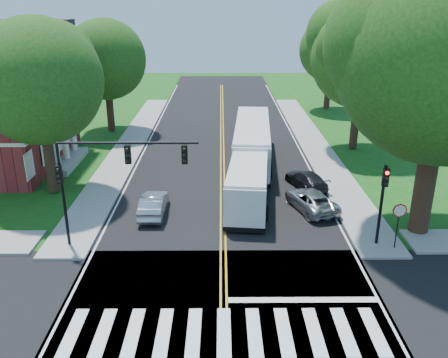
{
  "coord_description": "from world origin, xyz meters",
  "views": [
    {
      "loc": [
        -0.1,
        -15.91,
        12.38
      ],
      "look_at": [
        0.07,
        10.27,
        2.4
      ],
      "focal_mm": 38.0,
      "sensor_mm": 36.0,
      "label": 1
    }
  ],
  "objects_px": {
    "signal_nw": "(106,170)",
    "suv": "(311,200)",
    "bus_follow": "(252,141)",
    "dark_sedan": "(306,179)",
    "bus_lead": "(249,176)",
    "hatchback": "(154,204)",
    "signal_ne": "(383,195)"
  },
  "relations": [
    {
      "from": "suv",
      "to": "dark_sedan",
      "type": "distance_m",
      "value": 3.73
    },
    {
      "from": "hatchback",
      "to": "dark_sedan",
      "type": "relative_size",
      "value": 0.99
    },
    {
      "from": "signal_nw",
      "to": "suv",
      "type": "bearing_deg",
      "value": 22.63
    },
    {
      "from": "bus_lead",
      "to": "hatchback",
      "type": "distance_m",
      "value": 6.58
    },
    {
      "from": "suv",
      "to": "signal_nw",
      "type": "bearing_deg",
      "value": 5.18
    },
    {
      "from": "bus_lead",
      "to": "signal_ne",
      "type": "bearing_deg",
      "value": 139.79
    },
    {
      "from": "bus_lead",
      "to": "dark_sedan",
      "type": "distance_m",
      "value": 4.54
    },
    {
      "from": "signal_nw",
      "to": "suv",
      "type": "xyz_separation_m",
      "value": [
        11.37,
        4.74,
        -3.75
      ]
    },
    {
      "from": "bus_lead",
      "to": "dark_sedan",
      "type": "bearing_deg",
      "value": -151.33
    },
    {
      "from": "suv",
      "to": "dark_sedan",
      "type": "relative_size",
      "value": 1.1
    },
    {
      "from": "bus_lead",
      "to": "hatchback",
      "type": "xyz_separation_m",
      "value": [
        -5.96,
        -2.65,
        -0.84
      ]
    },
    {
      "from": "signal_ne",
      "to": "suv",
      "type": "distance_m",
      "value": 5.92
    },
    {
      "from": "signal_nw",
      "to": "signal_ne",
      "type": "height_order",
      "value": "signal_nw"
    },
    {
      "from": "hatchback",
      "to": "dark_sedan",
      "type": "xyz_separation_m",
      "value": [
        10.06,
        4.37,
        -0.08
      ]
    },
    {
      "from": "signal_nw",
      "to": "bus_follow",
      "type": "xyz_separation_m",
      "value": [
        8.24,
        14.06,
        -2.67
      ]
    },
    {
      "from": "signal_nw",
      "to": "bus_follow",
      "type": "bearing_deg",
      "value": 59.63
    },
    {
      "from": "dark_sedan",
      "to": "bus_lead",
      "type": "bearing_deg",
      "value": 2.63
    },
    {
      "from": "signal_ne",
      "to": "hatchback",
      "type": "height_order",
      "value": "signal_ne"
    },
    {
      "from": "signal_nw",
      "to": "signal_ne",
      "type": "bearing_deg",
      "value": 0.05
    },
    {
      "from": "signal_ne",
      "to": "dark_sedan",
      "type": "relative_size",
      "value": 1.09
    },
    {
      "from": "signal_ne",
      "to": "suv",
      "type": "relative_size",
      "value": 0.99
    },
    {
      "from": "signal_ne",
      "to": "dark_sedan",
      "type": "bearing_deg",
      "value": 105.64
    },
    {
      "from": "signal_ne",
      "to": "suv",
      "type": "bearing_deg",
      "value": 119.6
    },
    {
      "from": "bus_follow",
      "to": "dark_sedan",
      "type": "height_order",
      "value": "bus_follow"
    },
    {
      "from": "bus_follow",
      "to": "bus_lead",
      "type": "bearing_deg",
      "value": 89.07
    },
    {
      "from": "dark_sedan",
      "to": "suv",
      "type": "bearing_deg",
      "value": 64.94
    },
    {
      "from": "signal_ne",
      "to": "hatchback",
      "type": "distance_m",
      "value": 13.28
    },
    {
      "from": "suv",
      "to": "dark_sedan",
      "type": "xyz_separation_m",
      "value": [
        0.32,
        3.72,
        -0.03
      ]
    },
    {
      "from": "signal_ne",
      "to": "dark_sedan",
      "type": "height_order",
      "value": "signal_ne"
    },
    {
      "from": "suv",
      "to": "dark_sedan",
      "type": "height_order",
      "value": "suv"
    },
    {
      "from": "signal_nw",
      "to": "bus_lead",
      "type": "relative_size",
      "value": 0.64
    },
    {
      "from": "hatchback",
      "to": "dark_sedan",
      "type": "distance_m",
      "value": 10.97
    }
  ]
}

